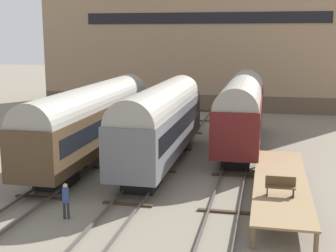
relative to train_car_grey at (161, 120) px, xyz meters
The scene contains 11 objects.
ground_plane 5.61m from the train_car_grey, 90.00° to the right, with size 200.00×200.00×0.00m, color slate.
track_left 7.37m from the train_car_grey, 135.92° to the right, with size 2.60×60.00×0.26m.
track_middle 5.53m from the train_car_grey, 90.00° to the right, with size 2.60×60.00×0.26m.
track_right 7.37m from the train_car_grey, 44.08° to the right, with size 2.60×60.00×0.26m.
train_car_grey is the anchor object (origin of this frame).
train_car_brown 4.89m from the train_car_grey, behind, with size 2.90×18.28×5.15m.
train_car_maroon 7.66m from the train_car_grey, 50.52° to the left, with size 2.99×16.00×5.39m.
station_platform 9.44m from the train_car_grey, 34.89° to the right, with size 2.73×12.59×1.04m.
bench 10.79m from the train_car_grey, 45.77° to the right, with size 1.40×0.40×0.91m.
person_worker 10.48m from the train_car_grey, 102.76° to the right, with size 0.32×0.32×1.73m.
warehouse_building 28.25m from the train_car_grey, 90.62° to the left, with size 38.06×10.25×18.65m.
Camera 1 is at (6.65, -24.49, 8.45)m, focal length 50.00 mm.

